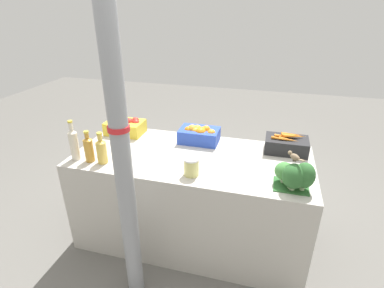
{
  "coord_description": "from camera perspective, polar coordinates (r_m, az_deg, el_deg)",
  "views": [
    {
      "loc": [
        0.54,
        -1.98,
        1.87
      ],
      "look_at": [
        0.0,
        0.0,
        0.89
      ],
      "focal_mm": 28.0,
      "sensor_mm": 36.0,
      "label": 1
    }
  ],
  "objects": [
    {
      "name": "ground_plane",
      "position": [
        2.78,
        0.0,
        -16.77
      ],
      "size": [
        10.0,
        10.0,
        0.0
      ],
      "primitive_type": "plane",
      "color": "#605E59"
    },
    {
      "name": "market_table",
      "position": [
        2.53,
        0.0,
        -10.15
      ],
      "size": [
        1.82,
        0.83,
        0.79
      ],
      "primitive_type": "cube",
      "color": "#B7B2A8",
      "rests_on": "ground_plane"
    },
    {
      "name": "support_pole",
      "position": [
        1.72,
        -13.43,
        -0.47
      ],
      "size": [
        0.12,
        0.12,
        2.26
      ],
      "color": "gray",
      "rests_on": "ground_plane"
    },
    {
      "name": "apple_crate",
      "position": [
        2.75,
        -12.64,
        3.35
      ],
      "size": [
        0.33,
        0.22,
        0.15
      ],
      "color": "gold",
      "rests_on": "market_table"
    },
    {
      "name": "orange_crate",
      "position": [
        2.52,
        1.38,
        1.9
      ],
      "size": [
        0.33,
        0.22,
        0.15
      ],
      "color": "#2847B7",
      "rests_on": "market_table"
    },
    {
      "name": "carrot_crate",
      "position": [
        2.47,
        17.57,
        -0.02
      ],
      "size": [
        0.33,
        0.22,
        0.15
      ],
      "color": "black",
      "rests_on": "market_table"
    },
    {
      "name": "broccoli_pile",
      "position": [
        1.98,
        18.97,
        -5.72
      ],
      "size": [
        0.24,
        0.21,
        0.2
      ],
      "color": "#2D602D",
      "rests_on": "market_table"
    },
    {
      "name": "juice_bottle_cloudy",
      "position": [
        2.39,
        -21.57,
        0.12
      ],
      "size": [
        0.07,
        0.07,
        0.31
      ],
      "color": "beige",
      "rests_on": "market_table"
    },
    {
      "name": "juice_bottle_amber",
      "position": [
        2.33,
        -19.07,
        -0.82
      ],
      "size": [
        0.07,
        0.07,
        0.24
      ],
      "color": "gold",
      "rests_on": "market_table"
    },
    {
      "name": "juice_bottle_golden",
      "position": [
        2.28,
        -16.84,
        -1.18
      ],
      "size": [
        0.07,
        0.07,
        0.24
      ],
      "color": "gold",
      "rests_on": "market_table"
    },
    {
      "name": "pickle_jar",
      "position": [
        2.04,
        -0.13,
        -4.3
      ],
      "size": [
        0.11,
        0.11,
        0.13
      ],
      "color": "#D1CC75",
      "rests_on": "market_table"
    },
    {
      "name": "sparrow_bird",
      "position": [
        1.93,
        18.92,
        -2.29
      ],
      "size": [
        0.1,
        0.11,
        0.05
      ],
      "rotation": [
        0.0,
        0.0,
        2.34
      ],
      "color": "#4C3D2D",
      "rests_on": "broccoli_pile"
    }
  ]
}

